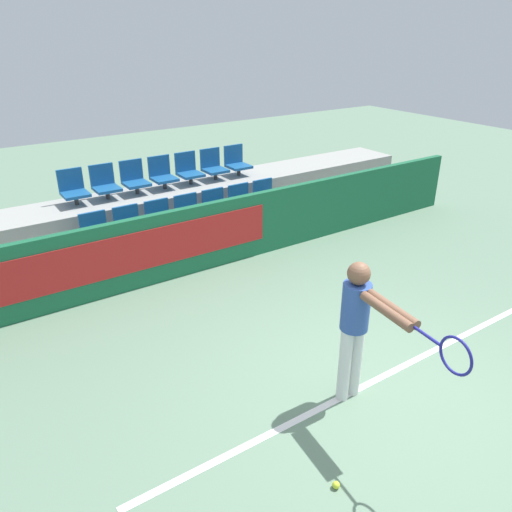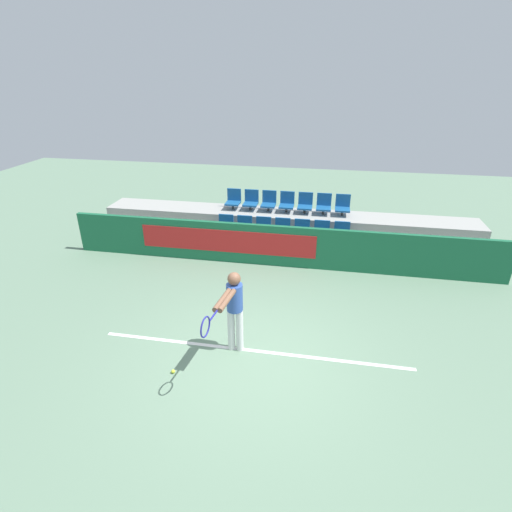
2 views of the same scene
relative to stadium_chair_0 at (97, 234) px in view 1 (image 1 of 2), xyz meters
name	(u,v)px [view 1 (image 1 of 2)]	position (x,y,z in m)	size (l,w,h in m)	color
ground_plane	(384,396)	(1.58, -4.50, -0.70)	(30.00, 30.00, 0.00)	slate
court_baseline	(368,384)	(1.58, -4.26, -0.70)	(5.71, 0.08, 0.01)	white
barrier_wall	(208,236)	(1.54, -0.72, -0.15)	(11.08, 0.14, 1.10)	#19603D
bleacher_tier_front	(194,242)	(1.58, -0.13, -0.48)	(10.68, 1.02, 0.45)	#9E9E99
bleacher_tier_middle	(168,213)	(1.58, 0.90, -0.25)	(10.68, 1.02, 0.89)	#9E9E99
stadium_chair_0	(97,234)	(0.00, 0.00, 0.00)	(0.41, 0.43, 0.57)	#333333
stadium_chair_1	(130,226)	(0.53, 0.00, 0.00)	(0.41, 0.43, 0.57)	#333333
stadium_chair_2	(160,220)	(1.05, 0.00, 0.00)	(0.41, 0.43, 0.57)	#333333
stadium_chair_3	(189,214)	(1.58, 0.00, 0.00)	(0.41, 0.43, 0.57)	#333333
stadium_chair_4	(216,208)	(2.11, 0.00, 0.00)	(0.41, 0.43, 0.57)	#333333
stadium_chair_5	(242,202)	(2.64, 0.00, 0.00)	(0.41, 0.43, 0.57)	#333333
stadium_chair_6	(266,197)	(3.16, 0.00, 0.00)	(0.41, 0.43, 0.57)	#333333
stadium_chair_7	(73,189)	(0.00, 1.02, 0.45)	(0.41, 0.43, 0.57)	#333333
stadium_chair_8	(105,184)	(0.53, 1.02, 0.45)	(0.41, 0.43, 0.57)	#333333
stadium_chair_9	(134,179)	(1.05, 1.02, 0.45)	(0.41, 0.43, 0.57)	#333333
stadium_chair_10	(162,174)	(1.58, 1.02, 0.45)	(0.41, 0.43, 0.57)	#333333
stadium_chair_11	(188,170)	(2.11, 1.02, 0.45)	(0.41, 0.43, 0.57)	#333333
stadium_chair_12	(213,166)	(2.64, 1.02, 0.45)	(0.41, 0.43, 0.57)	#333333
stadium_chair_13	(237,162)	(3.16, 1.02, 0.45)	(0.41, 0.43, 0.57)	#333333
tennis_player	(360,322)	(1.26, -4.35, 0.27)	(0.32, 1.51, 1.58)	silver
tennis_ball	(336,485)	(0.37, -5.08, -0.67)	(0.07, 0.07, 0.07)	#CCDB33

